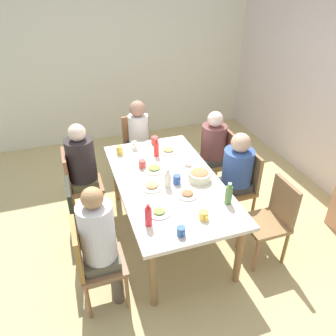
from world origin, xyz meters
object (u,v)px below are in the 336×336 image
plate_4 (187,194)px  bottle_0 (168,179)px  person_3 (139,134)px  cup_5 (188,161)px  person_0 (83,164)px  cup_3 (177,180)px  plate_0 (168,150)px  bowl_0 (199,175)px  person_5 (212,146)px  cup_1 (155,140)px  cup_0 (142,164)px  bottle_2 (148,216)px  chair_5 (218,157)px  chair_0 (78,182)px  cup_2 (204,215)px  person_6 (237,170)px  plate_2 (154,169)px  plate_3 (152,186)px  plate_1 (159,212)px  chair_6 (242,183)px  cup_6 (134,146)px  cup_4 (120,150)px  chair_3 (138,144)px  bottle_1 (229,194)px  chair_1 (84,215)px  cup_7 (181,231)px  chair_4 (273,217)px  dining_table (168,186)px  bottle_3 (156,148)px  chair_2 (92,261)px

plate_4 → bottle_0: (-0.20, -0.14, 0.08)m
person_3 → cup_5: 1.05m
person_0 → cup_3: person_0 is taller
plate_0 → bowl_0: 0.69m
person_5 → cup_1: 0.74m
cup_0 → bottle_2: size_ratio=0.52×
chair_5 → cup_1: chair_5 is taller
chair_0 → plate_4: size_ratio=4.22×
person_5 → cup_2: size_ratio=9.68×
plate_4 → cup_0: cup_0 is taller
cup_1 → bottle_2: size_ratio=0.56×
person_0 → cup_0: size_ratio=10.77×
person_6 → bowl_0: person_6 is taller
plate_2 → plate_3: size_ratio=1.08×
chair_5 → person_6: (0.63, -0.09, 0.20)m
plate_1 → chair_6: bearing=112.8°
plate_0 → bottle_0: size_ratio=1.11×
person_0 → cup_6: bearing=102.7°
bottle_0 → plate_4: bearing=34.7°
person_3 → cup_4: size_ratio=10.30×
chair_3 → cup_1: size_ratio=7.31×
bottle_1 → bottle_2: bottle_1 is taller
chair_1 → plate_1: size_ratio=4.32×
cup_1 → cup_5: size_ratio=1.02×
cup_7 → bottle_0: bearing=170.6°
chair_6 → cup_3: 0.88m
person_0 → chair_1: 0.68m
cup_0 → plate_4: bearing=24.2°
chair_3 → cup_2: 2.02m
person_0 → chair_3: size_ratio=1.37×
plate_0 → chair_4: bearing=29.9°
person_0 → chair_6: person_0 is taller
chair_3 → bowl_0: size_ratio=3.77×
chair_6 → cup_3: chair_6 is taller
cup_5 → bottle_0: bottle_0 is taller
plate_3 → cup_2: size_ratio=1.90×
person_0 → cup_2: size_ratio=10.28×
cup_1 → chair_1: bearing=-50.5°
plate_3 → cup_2: (0.61, 0.30, 0.02)m
chair_5 → plate_1: size_ratio=4.32×
cup_0 → bottle_1: (0.87, 0.60, 0.06)m
plate_2 → bottle_2: (0.85, -0.30, 0.09)m
dining_table → bottle_3: (-0.53, 0.03, 0.17)m
plate_2 → bottle_3: bearing=158.5°
cup_5 → cup_1: bearing=-160.9°
chair_2 → chair_4: size_ratio=1.00×
person_6 → chair_1: bearing=-90.0°
chair_5 → bottle_3: bottle_3 is taller
plate_3 → cup_5: cup_5 is taller
person_3 → plate_1: size_ratio=5.64×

